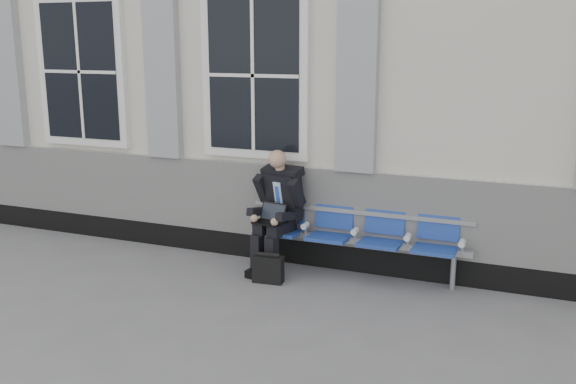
% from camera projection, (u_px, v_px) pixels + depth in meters
% --- Properties ---
extents(ground, '(70.00, 70.00, 0.00)m').
position_uv_depth(ground, '(170.00, 295.00, 6.84)').
color(ground, slate).
rests_on(ground, ground).
extents(station_building, '(14.40, 4.40, 4.49)m').
position_uv_depth(station_building, '(289.00, 70.00, 9.47)').
color(station_building, beige).
rests_on(station_building, ground).
extents(bench, '(2.60, 0.47, 0.91)m').
position_uv_depth(bench, '(357.00, 229.00, 7.30)').
color(bench, '#9EA0A3').
rests_on(bench, ground).
extents(businessman, '(0.61, 0.82, 1.43)m').
position_uv_depth(businessman, '(278.00, 206.00, 7.46)').
color(businessman, black).
rests_on(businessman, ground).
extents(briefcase, '(0.35, 0.17, 0.35)m').
position_uv_depth(briefcase, '(268.00, 269.00, 7.17)').
color(briefcase, black).
rests_on(briefcase, ground).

